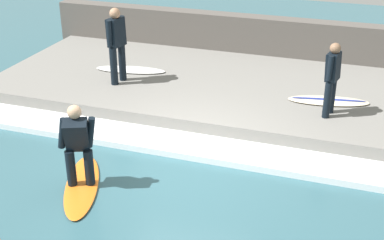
# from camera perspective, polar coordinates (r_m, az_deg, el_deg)

# --- Properties ---
(ground_plane) EXTENTS (28.00, 28.00, 0.00)m
(ground_plane) POSITION_cam_1_polar(r_m,az_deg,el_deg) (9.67, -0.82, -4.79)
(ground_plane) COLOR #335B66
(concrete_ledge) EXTENTS (4.40, 10.95, 0.38)m
(concrete_ledge) POSITION_cam_1_polar(r_m,az_deg,el_deg) (12.37, 4.17, 3.12)
(concrete_ledge) COLOR slate
(concrete_ledge) RESTS_ON ground_plane
(back_wall) EXTENTS (0.50, 11.49, 1.33)m
(back_wall) POSITION_cam_1_polar(r_m,az_deg,el_deg) (14.46, 6.77, 8.35)
(back_wall) COLOR #544F49
(back_wall) RESTS_ON ground_plane
(wave_foam_crest) EXTENTS (0.87, 10.40, 0.13)m
(wave_foam_crest) POSITION_cam_1_polar(r_m,az_deg,el_deg) (10.13, 0.29, -2.88)
(wave_foam_crest) COLOR white
(wave_foam_crest) RESTS_ON ground_plane
(surfboard_riding) EXTENTS (2.05, 1.28, 0.06)m
(surfboard_riding) POSITION_cam_1_polar(r_m,az_deg,el_deg) (9.21, -11.66, -6.85)
(surfboard_riding) COLOR orange
(surfboard_riding) RESTS_ON ground_plane
(surfer_riding) EXTENTS (0.56, 0.61, 1.44)m
(surfer_riding) POSITION_cam_1_polar(r_m,az_deg,el_deg) (8.80, -12.13, -2.28)
(surfer_riding) COLOR black
(surfer_riding) RESTS_ON surfboard_riding
(surfer_waiting_near) EXTENTS (0.58, 0.34, 1.72)m
(surfer_waiting_near) POSITION_cam_1_polar(r_m,az_deg,el_deg) (12.15, -8.05, 8.30)
(surfer_waiting_near) COLOR black
(surfer_waiting_near) RESTS_ON concrete_ledge
(surfboard_waiting_near) EXTENTS (0.76, 1.78, 0.06)m
(surfboard_waiting_near) POSITION_cam_1_polar(r_m,az_deg,el_deg) (13.12, -6.57, 5.36)
(surfboard_waiting_near) COLOR white
(surfboard_waiting_near) RESTS_ON concrete_ledge
(surfer_waiting_far) EXTENTS (0.50, 0.30, 1.49)m
(surfer_waiting_far) POSITION_cam_1_polar(r_m,az_deg,el_deg) (10.71, 14.72, 4.62)
(surfer_waiting_far) COLOR black
(surfer_waiting_far) RESTS_ON concrete_ledge
(surfboard_waiting_far) EXTENTS (0.84, 1.75, 0.07)m
(surfboard_waiting_far) POSITION_cam_1_polar(r_m,az_deg,el_deg) (11.62, 14.35, 2.01)
(surfboard_waiting_far) COLOR beige
(surfboard_waiting_far) RESTS_ON concrete_ledge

